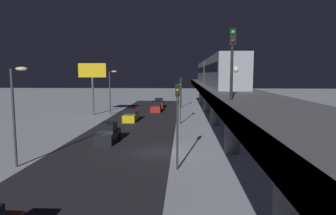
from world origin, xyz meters
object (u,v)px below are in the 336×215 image
object	(u,v)px
rail_signal	(232,52)
sedan_red	(156,107)
sedan_black	(108,134)
traffic_light_near	(177,114)
commercial_billboard	(92,75)
sedan_yellow	(131,116)
traffic_light_far	(181,88)
subway_train	(214,72)
traffic_light_mid	(180,95)
sedan_red_3	(159,104)

from	to	relation	value
rail_signal	sedan_red	world-z (taller)	rail_signal
sedan_black	traffic_light_near	xyz separation A→B (m)	(-7.50, 8.98, 3.41)
sedan_black	traffic_light_near	bearing A→B (deg)	129.86
traffic_light_near	commercial_billboard	size ratio (longest dim) A/B	0.72
rail_signal	sedan_yellow	xyz separation A→B (m)	(10.65, -27.59, -7.56)
sedan_black	commercial_billboard	world-z (taller)	commercial_billboard
traffic_light_far	commercial_billboard	bearing A→B (deg)	38.21
subway_train	commercial_billboard	size ratio (longest dim) A/B	4.14
subway_train	traffic_light_mid	size ratio (longest dim) A/B	5.76
subway_train	traffic_light_mid	xyz separation A→B (m)	(4.84, 1.67, -3.22)
traffic_light_mid	traffic_light_far	distance (m)	20.61
traffic_light_mid	commercial_billboard	world-z (taller)	commercial_billboard
sedan_black	sedan_red	distance (m)	25.56
subway_train	traffic_light_near	xyz separation A→B (m)	(4.84, 22.27, -3.22)
subway_train	traffic_light_mid	distance (m)	6.05
traffic_light_near	traffic_light_mid	distance (m)	20.61
traffic_light_far	traffic_light_near	bearing A→B (deg)	90.00
traffic_light_near	commercial_billboard	world-z (taller)	commercial_billboard
sedan_black	sedan_yellow	bearing A→B (deg)	-90.00
sedan_yellow	sedan_red_3	xyz separation A→B (m)	(-2.80, -18.22, 0.00)
subway_train	commercial_billboard	world-z (taller)	subway_train
sedan_yellow	traffic_light_far	distance (m)	19.98
sedan_yellow	subway_train	bearing A→B (deg)	176.59
rail_signal	sedan_red	size ratio (longest dim) A/B	0.97
sedan_yellow	traffic_light_near	world-z (taller)	traffic_light_near
sedan_black	sedan_red	world-z (taller)	same
rail_signal	traffic_light_near	size ratio (longest dim) A/B	0.62
sedan_yellow	traffic_light_near	size ratio (longest dim) A/B	0.73
rail_signal	traffic_light_far	size ratio (longest dim) A/B	0.62
sedan_black	sedan_red	xyz separation A→B (m)	(-2.80, -25.41, 0.01)
sedan_black	traffic_light_mid	xyz separation A→B (m)	(-7.50, -11.62, 3.41)
sedan_yellow	sedan_red_3	size ratio (longest dim) A/B	1.13
sedan_red_3	commercial_billboard	size ratio (longest dim) A/B	0.47
subway_train	traffic_light_far	size ratio (longest dim) A/B	5.76
sedan_red	commercial_billboard	bearing A→B (deg)	-153.92
commercial_billboard	sedan_yellow	bearing A→B (deg)	140.81
sedan_black	traffic_light_near	world-z (taller)	traffic_light_near
commercial_billboard	sedan_red_3	bearing A→B (deg)	-131.21
sedan_red_3	traffic_light_near	xyz separation A→B (m)	(-4.70, 41.23, 3.40)
subway_train	sedan_red_3	distance (m)	22.23
sedan_black	commercial_billboard	distance (m)	22.51
sedan_red	traffic_light_far	distance (m)	8.95
sedan_red	traffic_light_near	xyz separation A→B (m)	(-4.70, 34.39, 3.40)
sedan_yellow	traffic_light_far	bearing A→B (deg)	-112.39
rail_signal	sedan_red_3	world-z (taller)	rail_signal
rail_signal	traffic_light_near	xyz separation A→B (m)	(3.15, -4.59, -4.16)
sedan_black	traffic_light_mid	distance (m)	14.25
rail_signal	sedan_black	size ratio (longest dim) A/B	0.88
sedan_black	sedan_red_3	distance (m)	32.37
traffic_light_mid	sedan_yellow	bearing A→B (deg)	-17.74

